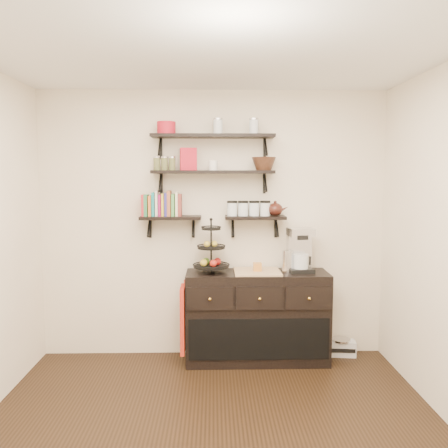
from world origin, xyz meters
TOP-DOWN VIEW (x-y plane):
  - floor at (0.00, 0.00)m, footprint 3.50×3.50m
  - ceiling at (0.00, 0.00)m, footprint 3.50×3.50m
  - back_wall at (0.00, 1.75)m, footprint 3.50×0.02m
  - shelf_top at (0.00, 1.62)m, footprint 1.20×0.27m
  - shelf_mid at (0.00, 1.62)m, footprint 1.20×0.27m
  - shelf_low_left at (-0.42, 1.63)m, footprint 0.60×0.25m
  - shelf_low_right at (0.42, 1.63)m, footprint 0.60×0.25m
  - cookbooks at (-0.47, 1.63)m, footprint 0.43×0.15m
  - glass_canisters at (0.36, 1.63)m, footprint 0.43×0.10m
  - sideboard at (0.43, 1.51)m, footprint 1.40×0.50m
  - fruit_stand at (-0.02, 1.52)m, footprint 0.35×0.35m
  - candle at (0.43, 1.51)m, footprint 0.08×0.08m
  - coffee_maker at (0.86, 1.54)m, footprint 0.26×0.26m
  - thermal_carafe at (0.73, 1.49)m, footprint 0.11×0.11m
  - apron at (-0.30, 1.41)m, footprint 0.04×0.28m
  - radio at (1.31, 1.63)m, footprint 0.31×0.21m
  - recipe_box at (-0.24, 1.61)m, footprint 0.17×0.09m
  - walnut_bowl at (0.50, 1.61)m, footprint 0.24×0.24m
  - ramekins at (0.00, 1.61)m, footprint 0.09×0.09m
  - teapot at (0.62, 1.63)m, footprint 0.21×0.17m
  - red_pot at (-0.45, 1.61)m, footprint 0.18×0.18m

SIDE VIEW (x-z plane):
  - floor at x=0.00m, z-range 0.00..0.00m
  - radio at x=1.31m, z-range 0.00..0.18m
  - sideboard at x=0.43m, z-range -0.01..0.91m
  - apron at x=-0.30m, z-range 0.14..0.79m
  - candle at x=0.43m, z-range 0.92..1.00m
  - thermal_carafe at x=0.73m, z-range 0.90..1.12m
  - fruit_stand at x=-0.02m, z-range 0.82..1.34m
  - coffee_maker at x=0.86m, z-range 0.89..1.33m
  - back_wall at x=0.00m, z-range 0.00..2.70m
  - shelf_low_left at x=-0.42m, z-range 1.31..1.54m
  - shelf_low_right at x=0.42m, z-range 1.31..1.54m
  - glass_canisters at x=0.36m, z-range 1.45..1.58m
  - teapot at x=0.62m, z-range 1.45..1.60m
  - cookbooks at x=-0.47m, z-range 1.44..1.70m
  - shelf_mid at x=0.00m, z-range 1.77..2.00m
  - ramekins at x=0.00m, z-range 1.90..2.00m
  - walnut_bowl at x=0.50m, z-range 1.90..2.03m
  - recipe_box at x=-0.24m, z-range 1.90..2.12m
  - shelf_top at x=0.00m, z-range 2.12..2.35m
  - red_pot at x=-0.45m, z-range 2.25..2.37m
  - ceiling at x=0.00m, z-range 2.69..2.71m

